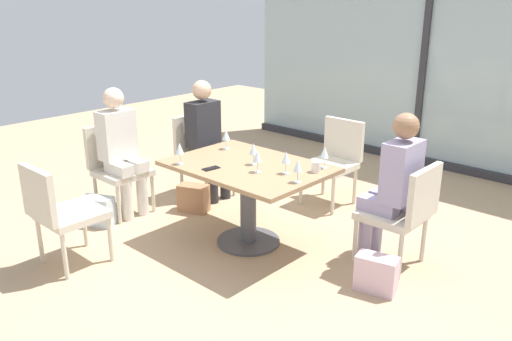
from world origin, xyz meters
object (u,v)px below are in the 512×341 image
Objects in this scene: person_far_right at (394,182)px; wine_glass_5 at (257,156)px; dining_table_main at (248,183)px; chair_front_left at (59,209)px; wine_glass_6 at (325,153)px; wine_glass_4 at (180,149)px; wine_glass_1 at (298,166)px; wine_glass_2 at (226,135)px; wine_glass_3 at (253,149)px; cell_phone_on_table at (211,168)px; handbag_2 at (376,274)px; person_far_left at (207,134)px; coffee_cup at (316,167)px; person_side_end at (121,146)px; handbag_1 at (194,198)px; chair_far_right at (404,209)px; chair_near_window at (335,157)px; handbag_0 at (98,211)px; chair_side_end at (116,163)px; wine_glass_0 at (286,158)px; chair_far_left at (201,151)px.

wine_glass_5 is (-0.89, -0.61, 0.16)m from person_far_right.
dining_table_main is at bearing -154.40° from person_far_right.
wine_glass_6 is (1.33, 1.67, 0.37)m from chair_front_left.
wine_glass_1 is at bearing 17.33° from wine_glass_4.
wine_glass_2 and wine_glass_3 have the same top height.
wine_glass_3 is 0.20m from wine_glass_5.
wine_glass_1 is at bearing 25.36° from cell_phone_on_table.
wine_glass_6 reaches higher than handbag_2.
person_far_left is 6.81× the size of wine_glass_5.
wine_glass_2 is 1.86m from handbag_2.
person_side_end is at bearing -163.37° from coffee_cup.
wine_glass_3 is 1.18m from handbag_1.
wine_glass_2 is (-0.47, 0.20, 0.30)m from dining_table_main.
person_far_right is 6.81× the size of wine_glass_2.
chair_far_right is 2.71m from person_side_end.
chair_near_window is 4.70× the size of wine_glass_3.
person_far_right reaches higher than cell_phone_on_table.
person_far_right is at bearing 34.57° from wine_glass_5.
chair_near_window is 4.70× the size of wine_glass_2.
wine_glass_3 reaches higher than handbag_0.
cell_phone_on_table is 0.48× the size of handbag_2.
wine_glass_4 is 1.87m from handbag_2.
chair_front_left is 0.69× the size of person_far_left.
person_side_end reaches higher than wine_glass_5.
chair_far_right is (2.67, 0.86, 0.00)m from chair_side_end.
coffee_cup is (0.54, -1.08, 0.28)m from chair_near_window.
wine_glass_6 is (0.49, 0.33, 0.00)m from wine_glass_3.
chair_side_end is 4.70× the size of wine_glass_0.
wine_glass_0 reaches higher than chair_front_left.
wine_glass_4 is at bearing -153.10° from wine_glass_0.
person_far_right is 4.20× the size of handbag_0.
person_far_right reaches higher than handbag_0.
handbag_1 is at bearing -127.34° from chair_near_window.
chair_front_left is 4.70× the size of wine_glass_2.
chair_far_left and chair_far_right have the same top height.
wine_glass_3 reaches higher than handbag_2.
handbag_0 is at bearing -153.09° from person_far_right.
chair_front_left is 4.70× the size of wine_glass_0.
person_side_end is at bearing -161.38° from chair_far_right.
wine_glass_3 is at bearing 168.18° from handbag_2.
wine_glass_0 is 1.28× the size of cell_phone_on_table.
wine_glass_4 is at bearing -86.26° from wine_glass_2.
handbag_2 is (0.05, -0.46, -0.36)m from chair_far_right.
wine_glass_6 is (-0.66, -0.16, 0.37)m from chair_far_right.
person_far_right is (2.16, 0.00, 0.00)m from person_far_left.
wine_glass_4 reaches higher than chair_front_left.
handbag_2 is (0.70, -0.17, -0.64)m from coffee_cup.
chair_far_left is at bearing 180.00° from chair_far_right.
wine_glass_4 is at bearing 68.11° from chair_front_left.
chair_far_left is 1.87m from chair_front_left.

